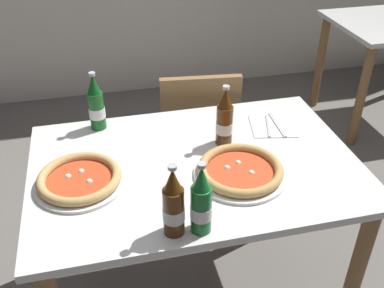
# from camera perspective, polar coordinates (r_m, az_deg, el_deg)

# --- Properties ---
(dining_table_main) EXTENTS (1.20, 0.80, 0.75)m
(dining_table_main) POSITION_cam_1_polar(r_m,az_deg,el_deg) (1.71, 0.39, -5.51)
(dining_table_main) COLOR silver
(dining_table_main) RESTS_ON ground_plane
(chair_behind_table) EXTENTS (0.44, 0.44, 0.85)m
(chair_behind_table) POSITION_cam_1_polar(r_m,az_deg,el_deg) (2.31, 0.69, 1.42)
(chair_behind_table) COLOR olive
(chair_behind_table) RESTS_ON ground_plane
(pizza_margherita_near) EXTENTS (0.33, 0.33, 0.04)m
(pizza_margherita_near) POSITION_cam_1_polar(r_m,az_deg,el_deg) (1.57, 6.22, -3.42)
(pizza_margherita_near) COLOR white
(pizza_margherita_near) RESTS_ON dining_table_main
(pizza_marinara_far) EXTENTS (0.31, 0.31, 0.04)m
(pizza_marinara_far) POSITION_cam_1_polar(r_m,az_deg,el_deg) (1.57, -14.24, -4.42)
(pizza_marinara_far) COLOR white
(pizza_marinara_far) RESTS_ON dining_table_main
(beer_bottle_left) EXTENTS (0.07, 0.07, 0.25)m
(beer_bottle_left) POSITION_cam_1_polar(r_m,az_deg,el_deg) (1.30, -2.40, -7.88)
(beer_bottle_left) COLOR #512D0F
(beer_bottle_left) RESTS_ON dining_table_main
(beer_bottle_center) EXTENTS (0.07, 0.07, 0.25)m
(beer_bottle_center) POSITION_cam_1_polar(r_m,az_deg,el_deg) (1.30, 1.19, -7.60)
(beer_bottle_center) COLOR #196B2D
(beer_bottle_center) RESTS_ON dining_table_main
(beer_bottle_right) EXTENTS (0.07, 0.07, 0.25)m
(beer_bottle_right) POSITION_cam_1_polar(r_m,az_deg,el_deg) (1.83, -12.22, 4.88)
(beer_bottle_right) COLOR #14591E
(beer_bottle_right) RESTS_ON dining_table_main
(beer_bottle_extra) EXTENTS (0.07, 0.07, 0.25)m
(beer_bottle_extra) POSITION_cam_1_polar(r_m,az_deg,el_deg) (1.70, 4.21, 3.10)
(beer_bottle_extra) COLOR #512D0F
(beer_bottle_extra) RESTS_ON dining_table_main
(napkin_with_cutlery) EXTENTS (0.21, 0.21, 0.01)m
(napkin_with_cutlery) POSITION_cam_1_polar(r_m,az_deg,el_deg) (1.88, 10.34, 2.31)
(napkin_with_cutlery) COLOR white
(napkin_with_cutlery) RESTS_ON dining_table_main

